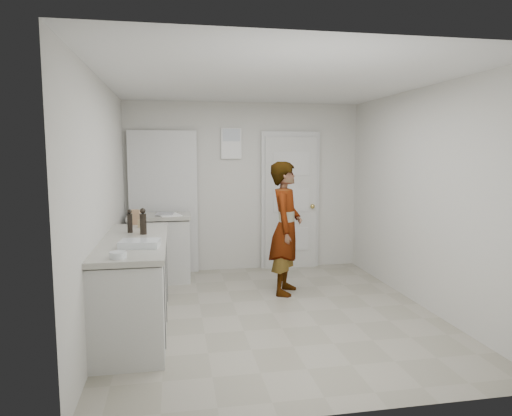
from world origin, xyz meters
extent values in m
plane|color=gray|center=(0.00, 0.00, 0.00)|extent=(4.00, 4.00, 0.00)
plane|color=beige|center=(0.00, 2.00, 1.25)|extent=(3.50, 0.00, 3.50)
plane|color=beige|center=(0.00, -2.00, 1.25)|extent=(3.50, 0.00, 3.50)
plane|color=beige|center=(-1.75, 0.00, 1.25)|extent=(0.00, 4.00, 4.00)
plane|color=beige|center=(1.75, 0.00, 1.25)|extent=(0.00, 4.00, 4.00)
plane|color=silver|center=(0.00, 0.00, 2.50)|extent=(4.00, 4.00, 0.00)
cube|color=silver|center=(0.70, 1.93, 1.00)|extent=(0.80, 0.05, 2.00)
cube|color=silver|center=(0.70, 1.96, 1.03)|extent=(0.90, 0.04, 2.10)
sphere|color=tan|center=(1.03, 1.88, 0.95)|extent=(0.07, 0.07, 0.07)
cube|color=white|center=(-0.20, 1.97, 1.90)|extent=(0.30, 0.02, 0.45)
cube|color=black|center=(-1.20, 1.97, 1.02)|extent=(0.90, 0.05, 2.04)
cube|color=silver|center=(-1.20, 1.94, 1.03)|extent=(0.98, 0.02, 2.10)
cube|color=silver|center=(-1.45, -0.20, 0.43)|extent=(0.60, 1.90, 0.86)
cube|color=black|center=(-1.45, -0.20, 0.04)|extent=(0.56, 1.86, 0.08)
cube|color=#B8B6A9|center=(-1.45, -0.20, 0.90)|extent=(0.64, 1.96, 0.05)
cube|color=silver|center=(-1.25, 1.55, 0.43)|extent=(0.80, 0.55, 0.86)
cube|color=black|center=(-1.25, 1.55, 0.04)|extent=(0.75, 0.54, 0.08)
cube|color=#B8B6A9|center=(-1.25, 1.55, 0.90)|extent=(0.84, 0.61, 0.05)
imported|color=silver|center=(0.32, 0.71, 0.83)|extent=(0.60, 0.71, 1.66)
cube|color=#966D4B|center=(-1.49, 0.70, 1.01)|extent=(0.12, 0.08, 0.18)
cylinder|color=tan|center=(-1.43, 0.49, 0.97)|extent=(0.05, 0.05, 0.08)
cylinder|color=black|center=(-1.37, 0.03, 1.03)|extent=(0.07, 0.07, 0.22)
sphere|color=black|center=(-1.37, 0.03, 1.17)|extent=(0.06, 0.06, 0.06)
cylinder|color=black|center=(-1.51, 0.16, 1.03)|extent=(0.05, 0.05, 0.20)
sphere|color=black|center=(-1.51, 0.16, 1.15)|extent=(0.05, 0.05, 0.05)
cube|color=silver|center=(-1.36, -0.61, 0.96)|extent=(0.37, 0.28, 0.06)
cube|color=white|center=(-1.36, -0.61, 0.95)|extent=(0.33, 0.24, 0.05)
cylinder|color=silver|center=(-1.50, -1.03, 0.95)|extent=(0.14, 0.14, 0.05)
sphere|color=white|center=(-1.52, -1.04, 0.95)|extent=(0.05, 0.05, 0.05)
sphere|color=white|center=(-1.48, -1.02, 0.95)|extent=(0.05, 0.05, 0.05)
cube|color=white|center=(-1.12, 1.45, 0.93)|extent=(0.35, 0.41, 0.01)
camera|label=1|loc=(-1.04, -4.76, 1.77)|focal=32.00mm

